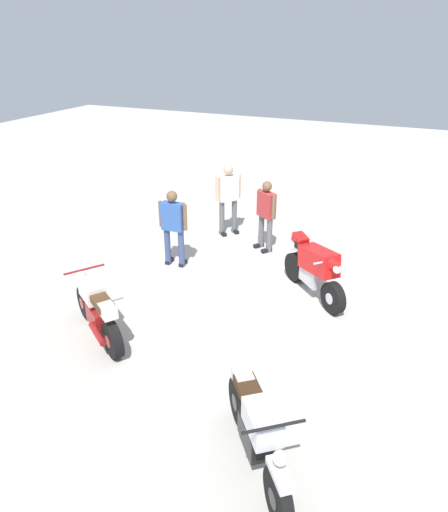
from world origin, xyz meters
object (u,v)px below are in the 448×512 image
person_in_blue_shirt (173,224)px  person_in_red_shirt (266,212)px  motorcycle_cream_vintage (97,311)px  motorcycle_silver_cruiser (257,431)px  motorcycle_red_sportbike (315,268)px  person_in_white_shirt (228,195)px

person_in_blue_shirt → person_in_red_shirt: (-1.59, 1.54, -0.04)m
motorcycle_cream_vintage → motorcycle_silver_cruiser: bearing=-168.8°
motorcycle_red_sportbike → person_in_red_shirt: (-1.66, -1.58, 0.35)m
motorcycle_silver_cruiser → person_in_red_shirt: bearing=160.0°
person_in_white_shirt → motorcycle_red_sportbike: bearing=2.2°
motorcycle_cream_vintage → person_in_red_shirt: size_ratio=1.03×
motorcycle_silver_cruiser → person_in_blue_shirt: person_in_blue_shirt is taller
motorcycle_red_sportbike → person_in_blue_shirt: size_ratio=0.89×
person_in_red_shirt → motorcycle_silver_cruiser: bearing=54.1°
person_in_blue_shirt → motorcycle_red_sportbike: bearing=-93.5°
motorcycle_red_sportbike → person_in_blue_shirt: 3.15m
motorcycle_silver_cruiser → person_in_white_shirt: person_in_white_shirt is taller
motorcycle_cream_vintage → motorcycle_red_sportbike: size_ratio=1.12×
person_in_red_shirt → person_in_white_shirt: bearing=-79.2°
motorcycle_cream_vintage → person_in_blue_shirt: (-2.86, -0.13, 0.49)m
motorcycle_silver_cruiser → motorcycle_cream_vintage: bearing=-151.1°
motorcycle_cream_vintage → person_in_white_shirt: 5.04m
motorcycle_silver_cruiser → person_in_red_shirt: 6.18m
motorcycle_silver_cruiser → person_in_blue_shirt: size_ratio=1.00×
motorcycle_cream_vintage → person_in_white_shirt: (-5.00, 0.23, 0.54)m
motorcycle_red_sportbike → person_in_white_shirt: (-2.21, -2.76, 0.44)m
person_in_red_shirt → person_in_blue_shirt: bearing=-8.2°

